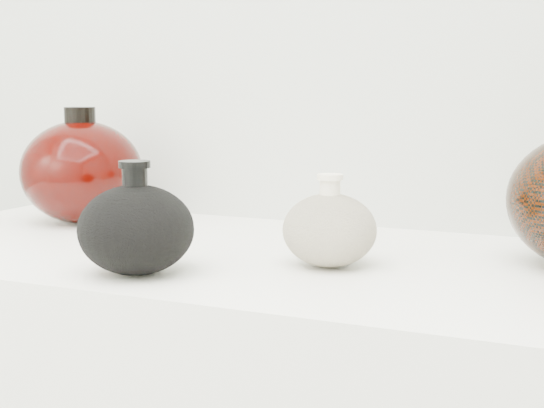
% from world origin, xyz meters
% --- Properties ---
extents(black_gourd_vase, '(0.18, 0.18, 0.13)m').
position_xyz_m(black_gourd_vase, '(-0.11, 0.79, 0.95)').
color(black_gourd_vase, black).
rests_on(black_gourd_vase, display_counter).
extents(cream_gourd_vase, '(0.13, 0.13, 0.11)m').
position_xyz_m(cream_gourd_vase, '(0.08, 0.91, 0.95)').
color(cream_gourd_vase, '#C3AE9A').
rests_on(cream_gourd_vase, display_counter).
extents(left_round_pot, '(0.25, 0.25, 0.19)m').
position_xyz_m(left_round_pot, '(-0.39, 1.05, 0.98)').
color(left_round_pot, black).
rests_on(left_round_pot, display_counter).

